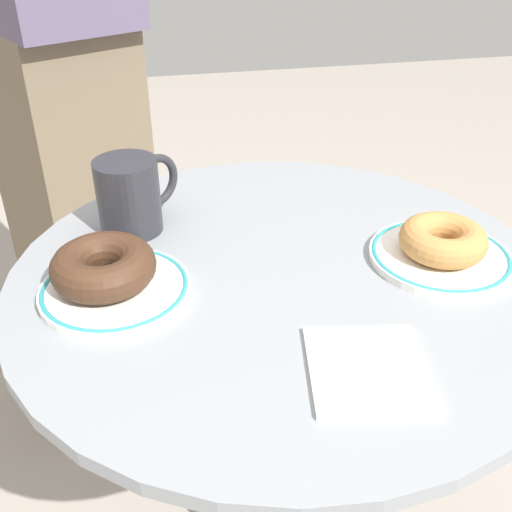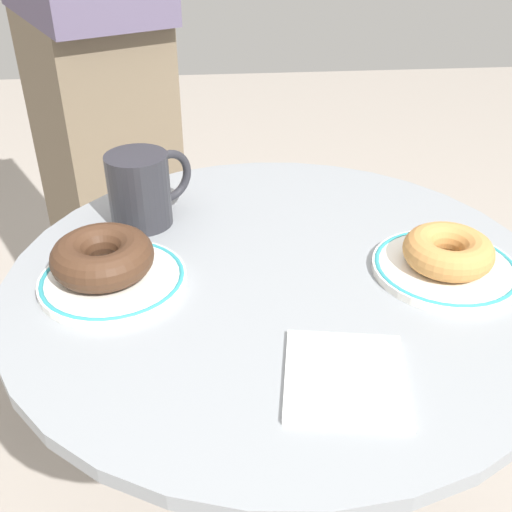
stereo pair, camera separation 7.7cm
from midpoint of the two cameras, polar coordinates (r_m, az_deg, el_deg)
name	(u,v)px [view 2 (the right image)]	position (r m, az deg, el deg)	size (l,w,h in m)	color
cafe_table	(277,402)	(0.91, 4.43, -13.63)	(0.68, 0.68, 0.72)	gray
plate_left	(113,279)	(0.75, -10.42, -2.27)	(0.18, 0.18, 0.01)	white
plate_right	(445,268)	(0.80, 19.96, -1.13)	(0.18, 0.18, 0.01)	white
donut_chocolate	(102,258)	(0.74, -11.37, -0.31)	(0.12, 0.12, 0.04)	#422819
donut_old_fashioned	(448,251)	(0.79, 20.28, 0.36)	(0.11, 0.11, 0.04)	#BC7F42
paper_napkin	(345,377)	(0.62, 12.00, -11.18)	(0.12, 0.13, 0.01)	white
coffee_mug	(142,189)	(0.85, -8.12, 6.19)	(0.12, 0.10, 0.10)	#28282D
person_figure	(90,49)	(1.29, -13.62, 18.29)	(0.37, 0.46, 1.71)	brown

